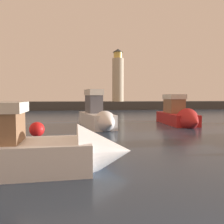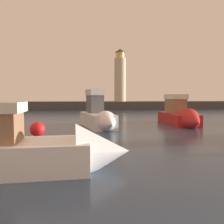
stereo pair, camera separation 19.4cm
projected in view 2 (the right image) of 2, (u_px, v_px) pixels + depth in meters
The scene contains 7 objects.
ground_plane at pixel (103, 121), 28.25m from camera, with size 220.00×220.00×0.00m, color #2D3D51.
breakwater at pixel (93, 105), 54.14m from camera, with size 97.08×6.23×1.88m, color #423F3D.
lighthouse at pixel (120, 77), 54.56m from camera, with size 2.70×2.70×12.36m.
motorboat_1 at pixel (182, 116), 23.75m from camera, with size 2.78×8.33×3.74m.
motorboat_2 at pixel (99, 116), 21.69m from camera, with size 3.49×8.14×3.93m.
motorboat_5 at pixel (26, 149), 8.87m from camera, with size 8.82×2.72×3.21m.
mooring_buoy at pixel (37, 129), 16.77m from camera, with size 1.09×1.09×1.09m, color red.
Camera 2 is at (-2.55, -1.80, 2.87)m, focal length 37.01 mm.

